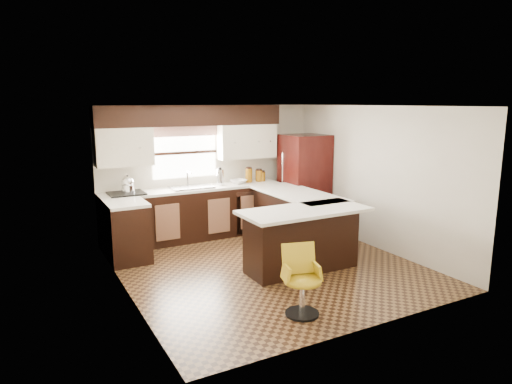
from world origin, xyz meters
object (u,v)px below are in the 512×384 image
peninsula_return (302,240)px  refrigerator (304,182)px  bar_chair (303,282)px  peninsula_long (295,221)px

peninsula_return → refrigerator: bearing=55.0°
bar_chair → peninsula_long: bearing=74.1°
peninsula_long → bar_chair: size_ratio=2.36×
peninsula_long → refrigerator: refrigerator is taller
peninsula_long → peninsula_return: size_ratio=1.18×
peninsula_long → peninsula_return: 1.11m
peninsula_long → bar_chair: peninsula_long is taller
refrigerator → bar_chair: (-2.13, -3.10, -0.51)m
refrigerator → peninsula_long: bearing=-131.3°
bar_chair → peninsula_return: bearing=71.9°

